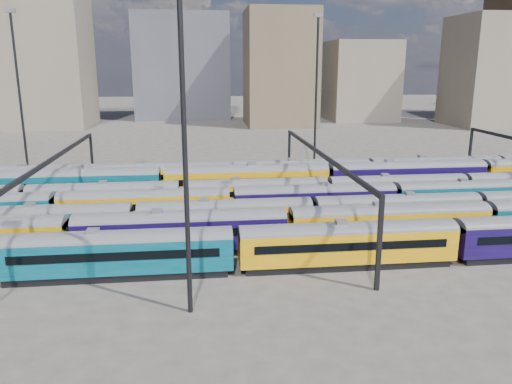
{
  "coord_description": "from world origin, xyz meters",
  "views": [
    {
      "loc": [
        -4.05,
        -55.99,
        17.68
      ],
      "look_at": [
        2.64,
        1.61,
        3.0
      ],
      "focal_mm": 35.0,
      "sensor_mm": 36.0,
      "label": 1
    }
  ],
  "objects": [
    {
      "name": "rake_1",
      "position": [
        -5.92,
        -10.0,
        2.66
      ],
      "size": [
        144.31,
        3.01,
        5.08
      ],
      "color": "black",
      "rests_on": "ground"
    },
    {
      "name": "gantry_1",
      "position": [
        -20.0,
        0.0,
        6.79
      ],
      "size": [
        0.35,
        40.35,
        8.03
      ],
      "color": "black",
      "rests_on": "ground"
    },
    {
      "name": "ground",
      "position": [
        0.0,
        0.0,
        0.0
      ],
      "size": [
        500.0,
        500.0,
        0.0
      ],
      "primitive_type": "plane",
      "color": "#45403A",
      "rests_on": "ground"
    },
    {
      "name": "mast_2",
      "position": [
        -5.0,
        -22.0,
        13.97
      ],
      "size": [
        1.4,
        0.5,
        25.6
      ],
      "color": "black",
      "rests_on": "ground"
    },
    {
      "name": "rake_6",
      "position": [
        -9.82,
        15.0,
        2.67
      ],
      "size": [
        144.63,
        3.02,
        5.09
      ],
      "color": "black",
      "rests_on": "ground"
    },
    {
      "name": "rake_2",
      "position": [
        -1.41,
        -5.0,
        2.44
      ],
      "size": [
        94.47,
        2.77,
        4.65
      ],
      "color": "black",
      "rests_on": "ground"
    },
    {
      "name": "rake_5",
      "position": [
        -9.01,
        10.0,
        2.93
      ],
      "size": [
        135.75,
        3.31,
        5.59
      ],
      "color": "black",
      "rests_on": "ground"
    },
    {
      "name": "rake_4",
      "position": [
        -15.72,
        5.0,
        2.4
      ],
      "size": [
        130.3,
        2.72,
        4.57
      ],
      "color": "black",
      "rests_on": "ground"
    },
    {
      "name": "mast_1",
      "position": [
        -30.0,
        22.0,
        13.97
      ],
      "size": [
        1.4,
        0.5,
        25.6
      ],
      "color": "black",
      "rests_on": "ground"
    },
    {
      "name": "rake_3",
      "position": [
        -0.43,
        0.0,
        2.54
      ],
      "size": [
        117.94,
        2.88,
        4.84
      ],
      "color": "black",
      "rests_on": "ground"
    },
    {
      "name": "rake_0",
      "position": [
        8.99,
        -15.0,
        2.59
      ],
      "size": [
        100.16,
        2.93,
        4.94
      ],
      "color": "black",
      "rests_on": "ground"
    },
    {
      "name": "mast_3",
      "position": [
        15.0,
        24.0,
        13.97
      ],
      "size": [
        1.4,
        0.5,
        25.6
      ],
      "color": "black",
      "rests_on": "ground"
    },
    {
      "name": "gantry_2",
      "position": [
        10.0,
        0.0,
        6.79
      ],
      "size": [
        0.35,
        40.35,
        8.03
      ],
      "color": "black",
      "rests_on": "ground"
    }
  ]
}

